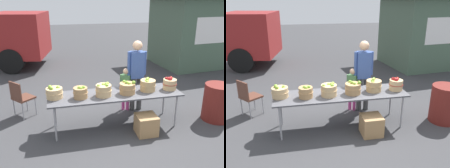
{
  "view_description": "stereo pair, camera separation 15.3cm",
  "coord_description": "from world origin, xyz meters",
  "views": [
    {
      "loc": [
        -1.09,
        -4.39,
        2.62
      ],
      "look_at": [
        0.0,
        0.3,
        0.85
      ],
      "focal_mm": 38.47,
      "sensor_mm": 36.0,
      "label": 1
    },
    {
      "loc": [
        -0.94,
        -4.42,
        2.62
      ],
      "look_at": [
        0.0,
        0.3,
        0.85
      ],
      "focal_mm": 38.47,
      "sensor_mm": 36.0,
      "label": 2
    }
  ],
  "objects": [
    {
      "name": "apple_basket_green_1",
      "position": [
        -0.71,
        -0.06,
        0.87
      ],
      "size": [
        0.29,
        0.29,
        0.26
      ],
      "color": "#A87F51",
      "rests_on": "market_table"
    },
    {
      "name": "market_table",
      "position": [
        0.0,
        0.0,
        0.71
      ],
      "size": [
        2.7,
        0.76,
        0.75
      ],
      "color": "#4C4C51",
      "rests_on": "ground"
    },
    {
      "name": "apple_basket_green_4",
      "position": [
        0.7,
        0.01,
        0.87
      ],
      "size": [
        0.33,
        0.33,
        0.29
      ],
      "color": "tan",
      "rests_on": "market_table"
    },
    {
      "name": "apple_basket_red_0",
      "position": [
        1.18,
        -0.02,
        0.88
      ],
      "size": [
        0.3,
        0.3,
        0.28
      ],
      "color": "tan",
      "rests_on": "market_table"
    },
    {
      "name": "folding_chair",
      "position": [
        -1.97,
        0.9,
        0.51
      ],
      "size": [
        0.56,
        0.56,
        0.86
      ],
      "rotation": [
        0.0,
        0.0,
        2.28
      ],
      "color": "brown",
      "rests_on": "ground"
    },
    {
      "name": "child_customer",
      "position": [
        0.43,
        0.71,
        0.62
      ],
      "size": [
        0.26,
        0.2,
        1.05
      ],
      "rotation": [
        0.0,
        0.0,
        2.75
      ],
      "color": "#CC3F8C",
      "rests_on": "ground"
    },
    {
      "name": "trash_barrel",
      "position": [
        2.27,
        -0.21,
        0.41
      ],
      "size": [
        0.61,
        0.61,
        0.82
      ],
      "primitive_type": "cylinder",
      "color": "maroon",
      "rests_on": "ground"
    },
    {
      "name": "food_kiosk",
      "position": [
        4.35,
        4.25,
        1.38
      ],
      "size": [
        3.78,
        3.25,
        2.74
      ],
      "rotation": [
        0.0,
        0.0,
        0.1
      ],
      "color": "#47604C",
      "rests_on": "ground"
    },
    {
      "name": "vendor_adult",
      "position": [
        0.67,
        0.67,
        0.99
      ],
      "size": [
        0.45,
        0.24,
        1.69
      ],
      "rotation": [
        0.0,
        0.0,
        3.08
      ],
      "color": "#3F3F3F",
      "rests_on": "ground"
    },
    {
      "name": "apple_basket_green_3",
      "position": [
        0.24,
        -0.04,
        0.87
      ],
      "size": [
        0.34,
        0.34,
        0.28
      ],
      "color": "#A87F51",
      "rests_on": "market_table"
    },
    {
      "name": "apple_basket_green_0",
      "position": [
        -1.21,
        0.06,
        0.86
      ],
      "size": [
        0.34,
        0.34,
        0.26
      ],
      "color": "tan",
      "rests_on": "market_table"
    },
    {
      "name": "ground_plane",
      "position": [
        0.0,
        0.0,
        0.0
      ],
      "size": [
        40.0,
        40.0,
        0.0
      ],
      "primitive_type": "plane",
      "color": "#38383A"
    },
    {
      "name": "apple_basket_green_2",
      "position": [
        -0.25,
        -0.06,
        0.87
      ],
      "size": [
        0.33,
        0.33,
        0.27
      ],
      "color": "tan",
      "rests_on": "market_table"
    },
    {
      "name": "produce_crate",
      "position": [
        0.53,
        -0.43,
        0.2
      ],
      "size": [
        0.4,
        0.4,
        0.4
      ],
      "primitive_type": "cube",
      "color": "#A87F51",
      "rests_on": "ground"
    }
  ]
}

